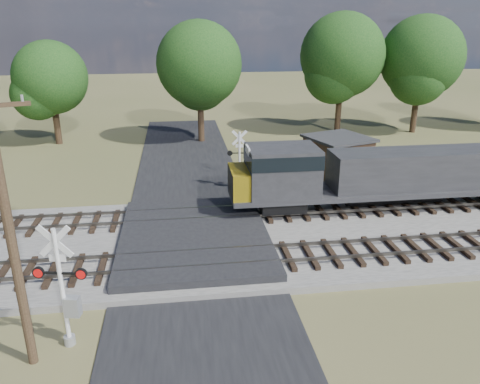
{
  "coord_description": "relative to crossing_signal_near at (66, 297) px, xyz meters",
  "views": [
    {
      "loc": [
        -0.58,
        -19.95,
        10.15
      ],
      "look_at": [
        2.41,
        2.0,
        2.02
      ],
      "focal_mm": 35.0,
      "sensor_mm": 36.0,
      "label": 1
    }
  ],
  "objects": [
    {
      "name": "ground",
      "position": [
        4.37,
        6.41,
        -1.81
      ],
      "size": [
        160.0,
        160.0,
        0.0
      ],
      "primitive_type": "plane",
      "color": "#4B512B",
      "rests_on": "ground"
    },
    {
      "name": "ballast_bed",
      "position": [
        14.37,
        6.91,
        -1.66
      ],
      "size": [
        140.0,
        10.0,
        0.3
      ],
      "primitive_type": "cube",
      "color": "gray",
      "rests_on": "ground"
    },
    {
      "name": "road",
      "position": [
        4.37,
        6.41,
        -1.77
      ],
      "size": [
        7.0,
        60.0,
        0.08
      ],
      "primitive_type": "cube",
      "color": "black",
      "rests_on": "ground"
    },
    {
      "name": "crossing_panel",
      "position": [
        4.37,
        6.91,
        -1.5
      ],
      "size": [
        7.0,
        9.0,
        0.62
      ],
      "primitive_type": "cube",
      "color": "#262628",
      "rests_on": "ground"
    },
    {
      "name": "track_near",
      "position": [
        7.49,
        4.41,
        -1.4
      ],
      "size": [
        140.0,
        2.6,
        0.33
      ],
      "color": "black",
      "rests_on": "ballast_bed"
    },
    {
      "name": "track_far",
      "position": [
        7.49,
        9.41,
        -1.4
      ],
      "size": [
        140.0,
        2.6,
        0.33
      ],
      "color": "black",
      "rests_on": "ballast_bed"
    },
    {
      "name": "crossing_signal_near",
      "position": [
        0.0,
        0.0,
        0.0
      ],
      "size": [
        1.74,
        0.48,
        4.36
      ],
      "rotation": [
        0.0,
        0.0,
        -0.2
      ],
      "color": "silver",
      "rests_on": "ground"
    },
    {
      "name": "crossing_signal_far",
      "position": [
        7.5,
        14.54,
        -0.22
      ],
      "size": [
        1.54,
        0.35,
        3.83
      ],
      "rotation": [
        0.0,
        0.0,
        3.04
      ],
      "color": "silver",
      "rests_on": "ground"
    },
    {
      "name": "utility_pole",
      "position": [
        -1.06,
        -0.72,
        2.78
      ],
      "size": [
        2.04,
        0.79,
        8.67
      ],
      "rotation": [
        0.0,
        0.0,
        0.33
      ],
      "color": "#311F16",
      "rests_on": "ground"
    },
    {
      "name": "equipment_shed",
      "position": [
        14.8,
        16.76,
        -0.47
      ],
      "size": [
        4.94,
        4.94,
        2.65
      ],
      "rotation": [
        0.0,
        0.0,
        0.33
      ],
      "color": "#402D1B",
      "rests_on": "ground"
    },
    {
      "name": "treeline",
      "position": [
        12.74,
        28.08,
        4.73
      ],
      "size": [
        80.86,
        10.08,
        11.04
      ],
      "color": "black",
      "rests_on": "ground"
    }
  ]
}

